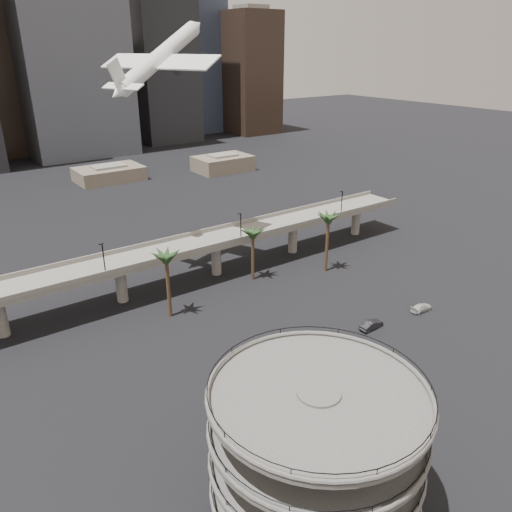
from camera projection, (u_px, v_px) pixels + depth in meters
ground at (366, 440)px, 64.77m from camera, size 700.00×700.00×0.00m
parking_ramp at (316, 443)px, 50.95m from camera, size 22.20×22.20×17.35m
overpass at (170, 255)px, 103.00m from camera, size 130.00×9.30×14.70m
palm_trees at (254, 237)px, 101.20m from camera, size 42.40×10.40×14.00m
low_buildings at (75, 183)px, 173.69m from camera, size 135.00×27.50×6.80m
skyline at (25, 39)px, 215.67m from camera, size 269.00×86.00×135.79m
airborne_jet at (160, 58)px, 100.35m from camera, size 28.22×27.03×16.23m
car_a at (261, 392)px, 72.33m from camera, size 4.95×2.05×1.68m
car_b at (371, 325)px, 89.86m from camera, size 4.98×1.92×1.62m
car_c at (421, 308)px, 95.94m from camera, size 4.91×2.13×1.41m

